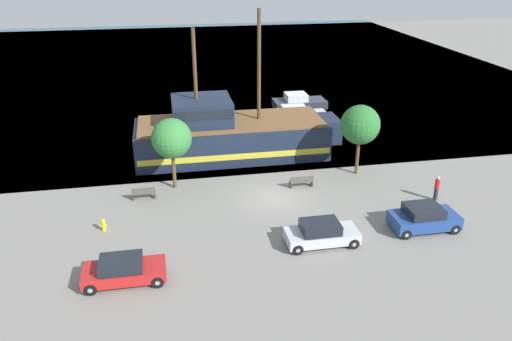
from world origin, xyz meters
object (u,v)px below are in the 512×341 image
Objects in this scene: fire_hydrant at (103,224)px; bench_promenade_east at (144,193)px; parked_car_curb_rear at (321,233)px; parked_car_curb_front at (124,270)px; moored_boat_dockside at (297,116)px; bench_promenade_west at (301,181)px; pedestrian_walking_near at (437,188)px; moored_boat_outer at (299,102)px; parked_car_curb_mid at (424,218)px; pirate_ship at (229,134)px.

bench_promenade_east is at bearing 58.67° from fire_hydrant.
parked_car_curb_front is at bearing -171.90° from parked_car_curb_rear.
parked_car_curb_rear reaches higher than bench_promenade_east.
moored_boat_dockside is 7.29× the size of fire_hydrant.
parked_car_curb_rear reaches higher than fire_hydrant.
bench_promenade_west is 8.89m from pedestrian_walking_near.
moored_boat_dockside is 4.85m from moored_boat_outer.
parked_car_curb_mid is 2.30× the size of pedestrian_walking_near.
parked_car_curb_rear is at bearing -102.37° from moored_boat_outer.
parked_car_curb_mid reaches higher than fire_hydrant.
moored_boat_dockside reaches higher than bench_promenade_west.
parked_car_curb_rear is 2.39× the size of pedestrian_walking_near.
parked_car_curb_front is 14.46m from bench_promenade_west.
moored_boat_dockside is at bearing 44.08° from bench_promenade_east.
moored_boat_dockside reaches higher than bench_promenade_east.
parked_car_curb_front reaches higher than bench_promenade_east.
parked_car_curb_rear is at bearing -36.96° from bench_promenade_east.
fire_hydrant is at bearing -164.93° from bench_promenade_west.
bench_promenade_east is at bearing -135.38° from pirate_ship.
moored_boat_dockside is 19.64m from bench_promenade_east.
pirate_ship is 16.63m from parked_car_curb_mid.
pedestrian_walking_near is at bearing -74.58° from moored_boat_dockside.
moored_boat_dockside is at bearing -106.85° from moored_boat_outer.
moored_boat_dockside is 21.51m from parked_car_curb_rear.
parked_car_curb_front is 2.64× the size of bench_promenade_east.
pedestrian_walking_near reaches higher than parked_car_curb_front.
pirate_ship reaches higher than parked_car_curb_front.
parked_car_curb_front is 10.76m from parked_car_curb_rear.
pedestrian_walking_near is (21.13, -0.01, 0.45)m from fire_hydrant.
pedestrian_walking_near reaches higher than parked_car_curb_mid.
fire_hydrant is (-8.89, -10.24, -1.37)m from pirate_ship.
moored_boat_outer reaches higher than parked_car_curb_rear.
parked_car_curb_rear is 2.65× the size of bench_promenade_east.
parked_car_curb_mid is (9.63, -13.51, -1.04)m from pirate_ship.
parked_car_curb_front is at bearing -165.03° from pedestrian_walking_near.
parked_car_curb_front is at bearing -142.73° from bench_promenade_west.
fire_hydrant is (-12.11, 3.75, -0.27)m from parked_car_curb_rear.
pirate_ship is 21.13× the size of fire_hydrant.
fire_hydrant is (-17.75, -21.98, -0.14)m from moored_boat_outer.
parked_car_curb_front is at bearing -74.52° from fire_hydrant.
bench_promenade_west is (12.96, 3.49, 0.02)m from fire_hydrant.
pirate_ship reaches higher than fire_hydrant.
moored_boat_outer is at bearing 51.08° from fire_hydrant.
parked_car_curb_mid is 5.11× the size of fire_hydrant.
moored_boat_outer reaches higher than bench_promenade_east.
pirate_ship is 14.39m from parked_car_curb_rear.
pirate_ship is at bearing 102.97° from parked_car_curb_rear.
moored_boat_dockside is 27.07m from parked_car_curb_front.
moored_boat_outer is at bearing 52.95° from pirate_ship.
fire_hydrant is 21.13m from pedestrian_walking_near.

